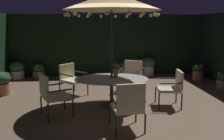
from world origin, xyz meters
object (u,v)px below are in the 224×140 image
(patio_umbrella, at_px, (112,1))
(potted_plant_left_near, at_px, (17,70))
(potted_plant_right_near, at_px, (148,65))
(potted_plant_back_center, at_px, (2,83))
(patio_dining_table, at_px, (112,82))
(patio_chair_south, at_px, (71,77))
(potted_plant_right_far, at_px, (39,71))
(potted_plant_left_far, at_px, (224,81))
(potted_plant_back_left, at_px, (198,71))
(centerpiece_planter, at_px, (116,69))
(patio_chair_north, at_px, (52,93))
(patio_chair_southeast, at_px, (131,74))
(patio_chair_east, at_px, (172,86))
(potted_plant_front_corner, at_px, (127,68))
(patio_chair_northeast, at_px, (128,104))

(patio_umbrella, relative_size, potted_plant_left_near, 4.31)
(potted_plant_right_near, bearing_deg, potted_plant_back_center, -155.48)
(patio_dining_table, xyz_separation_m, potted_plant_back_center, (-3.14, 1.29, -0.24))
(patio_chair_south, distance_m, potted_plant_right_far, 2.81)
(patio_umbrella, distance_m, potted_plant_left_far, 4.53)
(potted_plant_back_left, height_order, potted_plant_right_far, potted_plant_back_left)
(centerpiece_planter, distance_m, potted_plant_back_left, 4.25)
(patio_chair_north, bearing_deg, patio_chair_southeast, 42.51)
(centerpiece_planter, xyz_separation_m, patio_chair_south, (-1.20, 1.00, -0.41))
(potted_plant_left_near, distance_m, potted_plant_right_far, 0.82)
(patio_chair_north, distance_m, patio_chair_east, 2.97)
(patio_dining_table, bearing_deg, potted_plant_left_far, 17.59)
(patio_chair_north, bearing_deg, patio_umbrella, 24.41)
(potted_plant_back_center, height_order, potted_plant_front_corner, potted_plant_back_center)
(patio_chair_northeast, bearing_deg, patio_chair_east, 44.96)
(patio_umbrella, height_order, potted_plant_front_corner, patio_umbrella)
(patio_umbrella, relative_size, potted_plant_back_left, 4.69)
(patio_chair_southeast, relative_size, potted_plant_back_left, 1.53)
(patio_dining_table, height_order, patio_chair_south, patio_chair_south)
(potted_plant_back_left, bearing_deg, patio_dining_table, -143.79)
(potted_plant_left_near, bearing_deg, patio_chair_south, -47.00)
(patio_chair_south, height_order, potted_plant_back_center, patio_chair_south)
(centerpiece_planter, height_order, patio_chair_northeast, centerpiece_planter)
(potted_plant_back_center, distance_m, potted_plant_right_near, 5.47)
(patio_dining_table, relative_size, patio_chair_northeast, 1.87)
(patio_umbrella, bearing_deg, patio_chair_east, -7.11)
(centerpiece_planter, bearing_deg, potted_plant_back_center, 159.74)
(potted_plant_back_left, distance_m, potted_plant_left_far, 1.41)
(potted_plant_left_near, relative_size, potted_plant_front_corner, 1.04)
(potted_plant_back_center, relative_size, potted_plant_right_far, 1.25)
(patio_dining_table, distance_m, patio_chair_southeast, 1.54)
(patio_chair_northeast, distance_m, potted_plant_left_far, 4.48)
(patio_umbrella, xyz_separation_m, potted_plant_back_center, (-3.14, 1.29, -2.23))
(potted_plant_left_near, height_order, potted_plant_front_corner, potted_plant_left_near)
(potted_plant_right_near, relative_size, potted_plant_front_corner, 1.17)
(patio_chair_north, xyz_separation_m, patio_chair_east, (2.94, 0.45, -0.04))
(patio_chair_northeast, height_order, potted_plant_back_center, patio_chair_northeast)
(patio_chair_southeast, relative_size, potted_plant_left_far, 1.62)
(patio_umbrella, relative_size, patio_chair_southeast, 3.08)
(potted_plant_right_far, bearing_deg, potted_plant_back_left, -8.97)
(potted_plant_back_center, bearing_deg, patio_dining_table, -22.36)
(potted_plant_left_far, bearing_deg, potted_plant_back_left, 98.64)
(centerpiece_planter, bearing_deg, patio_chair_east, -11.26)
(patio_dining_table, relative_size, potted_plant_right_near, 2.47)
(patio_chair_south, relative_size, potted_plant_back_center, 1.33)
(potted_plant_left_far, height_order, potted_plant_right_near, potted_plant_right_near)
(patio_umbrella, distance_m, potted_plant_right_far, 4.90)
(centerpiece_planter, bearing_deg, patio_chair_north, -154.38)
(patio_chair_northeast, bearing_deg, potted_plant_right_far, 117.71)
(patio_dining_table, distance_m, potted_plant_right_far, 4.32)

